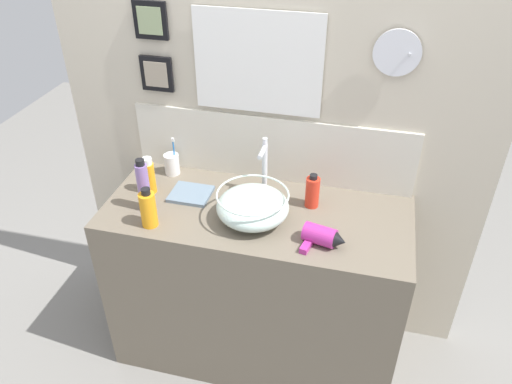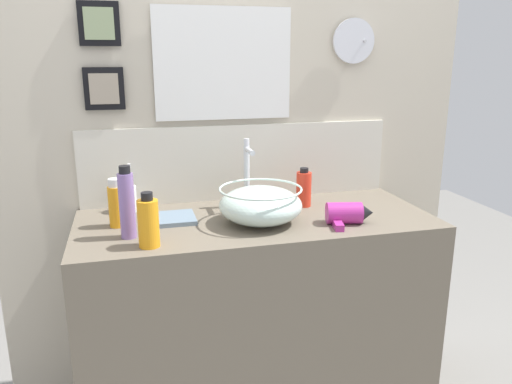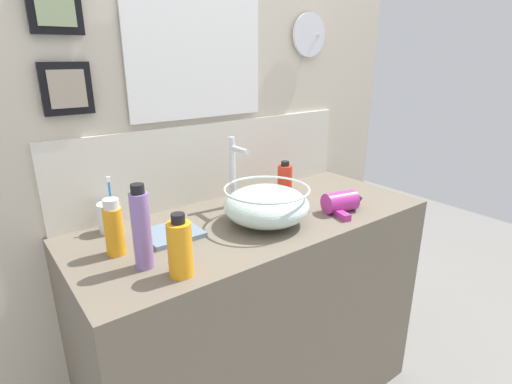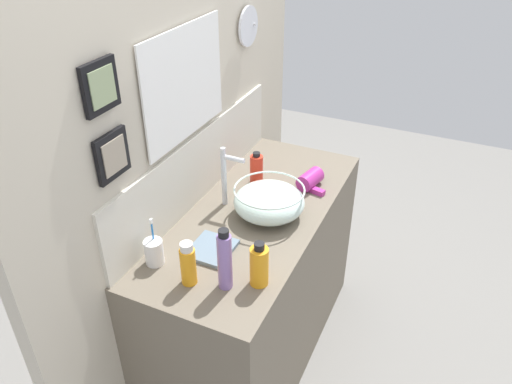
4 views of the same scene
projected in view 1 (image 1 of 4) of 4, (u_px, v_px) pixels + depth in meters
The scene contains 12 objects.
ground_plane at pixel (256, 344), 2.63m from camera, with size 6.00×6.00×0.00m, color gray.
vanity_counter at pixel (256, 285), 2.38m from camera, with size 1.32×0.56×0.87m, color #6B6051.
back_panel at pixel (273, 114), 2.21m from camera, with size 1.96×0.10×2.37m.
glass_bowl_sink at pixel (252, 206), 2.05m from camera, with size 0.30×0.30×0.13m.
faucet at pixel (263, 164), 2.16m from camera, with size 0.02×0.11×0.28m.
hair_drier at pixel (323, 237), 1.94m from camera, with size 0.18×0.14×0.08m.
toothbrush_cup at pixel (172, 164), 2.36m from camera, with size 0.07×0.07×0.19m.
shampoo_bottle at pixel (149, 176), 2.22m from camera, with size 0.06×0.06×0.17m.
lotion_bottle at pixel (144, 186), 2.09m from camera, with size 0.05×0.05×0.24m.
spray_bottle at pixel (148, 209), 2.02m from camera, with size 0.07×0.07×0.18m.
soap_dispenser at pixel (312, 192), 2.13m from camera, with size 0.06×0.06×0.16m.
hand_towel at pixel (191, 194), 2.23m from camera, with size 0.18×0.16×0.02m, color slate.
Camera 1 is at (0.42, -1.67, 2.14)m, focal length 35.00 mm.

